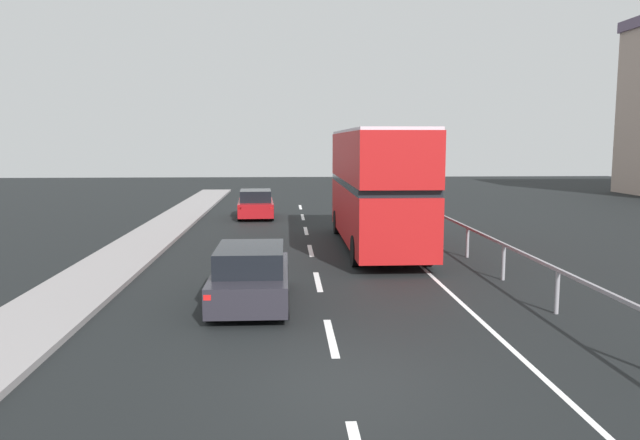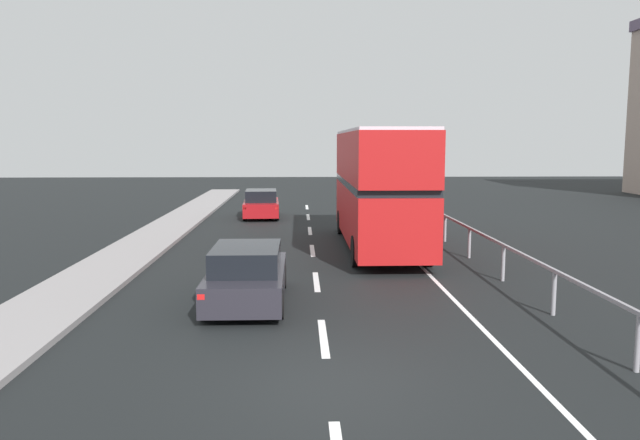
% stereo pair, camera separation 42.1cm
% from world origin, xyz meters
% --- Properties ---
extents(ground_plane, '(73.39, 120.00, 0.10)m').
position_xyz_m(ground_plane, '(0.00, 0.00, -0.05)').
color(ground_plane, black).
extents(lane_paint_markings, '(3.55, 46.00, 0.01)m').
position_xyz_m(lane_paint_markings, '(2.07, 8.35, 0.00)').
color(lane_paint_markings, silver).
rests_on(lane_paint_markings, ground).
extents(bridge_side_railing, '(0.10, 42.00, 1.07)m').
position_xyz_m(bridge_side_railing, '(5.33, 9.00, 0.87)').
color(bridge_side_railing, gray).
rests_on(bridge_side_railing, ground).
extents(double_decker_bus_red, '(2.57, 10.15, 4.38)m').
position_xyz_m(double_decker_bus_red, '(2.47, 12.88, 2.34)').
color(double_decker_bus_red, '#B41617').
rests_on(double_decker_bus_red, ground).
extents(hatchback_car_near, '(1.86, 4.34, 1.44)m').
position_xyz_m(hatchback_car_near, '(-1.76, 5.09, 0.69)').
color(hatchback_car_near, '#26242C').
rests_on(hatchback_car_near, ground).
extents(sedan_car_ahead, '(1.97, 4.10, 1.46)m').
position_xyz_m(sedan_car_ahead, '(-2.46, 22.36, 0.70)').
color(sedan_car_ahead, maroon).
rests_on(sedan_car_ahead, ground).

